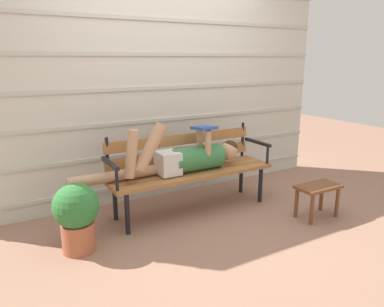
{
  "coord_description": "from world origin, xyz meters",
  "views": [
    {
      "loc": [
        -1.71,
        -2.86,
        1.51
      ],
      "look_at": [
        0.0,
        0.14,
        0.6
      ],
      "focal_mm": 33.78,
      "sensor_mm": 36.0,
      "label": 1
    }
  ],
  "objects_px": {
    "potted_plant": "(77,214)",
    "reclining_person": "(183,157)",
    "park_bench": "(189,165)",
    "footstool": "(318,192)"
  },
  "relations": [
    {
      "from": "potted_plant",
      "to": "reclining_person",
      "type": "bearing_deg",
      "value": 12.58
    },
    {
      "from": "park_bench",
      "to": "footstool",
      "type": "bearing_deg",
      "value": -39.74
    },
    {
      "from": "park_bench",
      "to": "potted_plant",
      "type": "bearing_deg",
      "value": -165.33
    },
    {
      "from": "reclining_person",
      "to": "potted_plant",
      "type": "height_order",
      "value": "reclining_person"
    },
    {
      "from": "reclining_person",
      "to": "footstool",
      "type": "distance_m",
      "value": 1.35
    },
    {
      "from": "reclining_person",
      "to": "potted_plant",
      "type": "bearing_deg",
      "value": -167.42
    },
    {
      "from": "potted_plant",
      "to": "park_bench",
      "type": "bearing_deg",
      "value": 14.67
    },
    {
      "from": "park_bench",
      "to": "reclining_person",
      "type": "height_order",
      "value": "reclining_person"
    },
    {
      "from": "footstool",
      "to": "potted_plant",
      "type": "distance_m",
      "value": 2.23
    },
    {
      "from": "footstool",
      "to": "reclining_person",
      "type": "bearing_deg",
      "value": 145.26
    }
  ]
}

